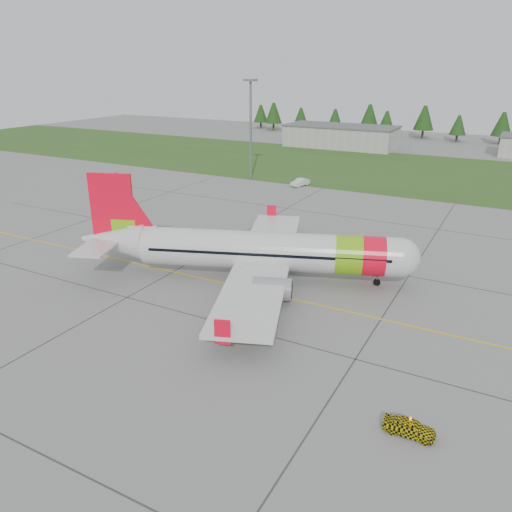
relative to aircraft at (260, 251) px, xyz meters
The scene contains 9 objects.
ground 12.68m from the aircraft, 66.17° to the right, with size 320.00×320.00×0.00m, color gray.
aircraft is the anchor object (origin of this frame).
follow_me_car 27.78m from the aircraft, 41.20° to the right, with size 1.38×1.16×3.42m, color yellow.
service_van 47.97m from the aircraft, 108.14° to the left, with size 1.62×1.53×4.64m, color silver.
grass_strip 71.07m from the aircraft, 86.01° to the left, with size 320.00×50.00×0.03m, color #30561E.
taxi_guideline 6.78m from the aircraft, 32.76° to the right, with size 120.00×0.25×0.02m, color gold.
hangar_west 101.95m from the aircraft, 104.23° to the left, with size 32.00×14.00×6.00m, color #A8A8A3.
floodlight_mast 54.48m from the aircraft, 120.03° to the left, with size 0.50×0.50×20.00m, color slate.
treeline 126.93m from the aircraft, 87.77° to the left, with size 160.00×8.00×10.00m, color #1C3F14, non-canonical shape.
Camera 1 is at (19.69, -35.50, 23.01)m, focal length 35.00 mm.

